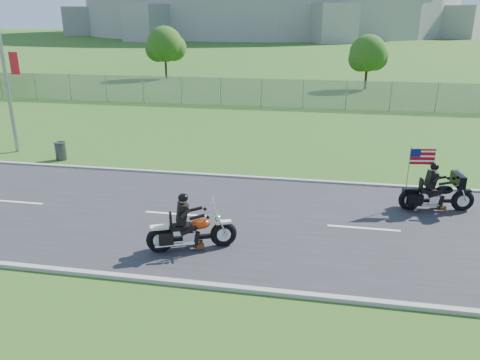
% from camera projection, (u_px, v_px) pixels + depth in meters
% --- Properties ---
extents(ground, '(420.00, 420.00, 0.00)m').
position_uv_depth(ground, '(237.00, 220.00, 15.14)').
color(ground, '#21541A').
rests_on(ground, ground).
extents(road, '(120.00, 8.00, 0.04)m').
position_uv_depth(road, '(237.00, 219.00, 15.14)').
color(road, '#28282B').
rests_on(road, ground).
extents(curb_north, '(120.00, 0.18, 0.12)m').
position_uv_depth(curb_north, '(255.00, 178.00, 18.88)').
color(curb_north, '#9E9B93').
rests_on(curb_north, ground).
extents(curb_south, '(120.00, 0.18, 0.12)m').
position_uv_depth(curb_south, '(205.00, 285.00, 11.37)').
color(curb_south, '#9E9B93').
rests_on(curb_south, ground).
extents(fence, '(60.00, 0.03, 2.00)m').
position_uv_depth(fence, '(221.00, 91.00, 34.22)').
color(fence, gray).
rests_on(fence, ground).
extents(streetlight, '(0.90, 2.46, 10.00)m').
position_uv_depth(streetlight, '(2.00, 30.00, 21.08)').
color(streetlight, gray).
rests_on(streetlight, ground).
extents(tree_fence_near, '(3.52, 3.28, 4.75)m').
position_uv_depth(tree_fence_near, '(368.00, 55.00, 40.99)').
color(tree_fence_near, '#382316').
rests_on(tree_fence_near, ground).
extents(tree_fence_mid, '(3.96, 3.69, 5.30)m').
position_uv_depth(tree_fence_mid, '(165.00, 46.00, 48.00)').
color(tree_fence_mid, '#382316').
rests_on(tree_fence_mid, ground).
extents(motorcycle_lead, '(2.44, 1.25, 1.72)m').
position_uv_depth(motorcycle_lead, '(191.00, 232.00, 13.04)').
color(motorcycle_lead, black).
rests_on(motorcycle_lead, ground).
extents(motorcycle_follow, '(2.51, 0.92, 2.10)m').
position_uv_depth(motorcycle_follow, '(437.00, 195.00, 15.66)').
color(motorcycle_follow, black).
rests_on(motorcycle_follow, ground).
extents(trash_can, '(0.51, 0.51, 0.81)m').
position_uv_depth(trash_can, '(61.00, 151.00, 21.29)').
color(trash_can, '#3F3F45').
rests_on(trash_can, ground).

